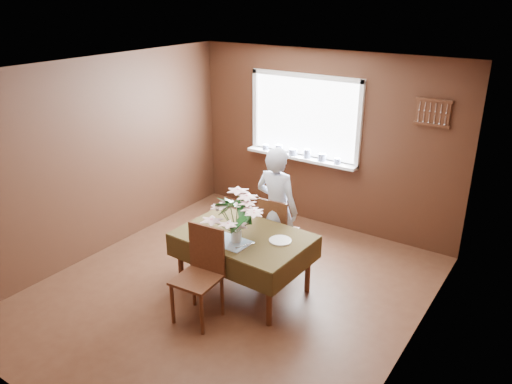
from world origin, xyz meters
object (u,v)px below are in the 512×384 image
Objects in this scene: chair_far at (276,229)px; seated_woman at (277,209)px; flower_bouquet at (236,214)px; dining_table at (243,241)px; chair_near at (201,270)px.

seated_woman is (0.01, -0.01, 0.28)m from chair_far.
seated_woman is 2.65× the size of flower_bouquet.
chair_near is at bearing -94.78° from dining_table.
chair_near is at bearing 82.38° from chair_far.
seated_woman is at bearing 90.00° from dining_table.
chair_far is at bearing 90.77° from dining_table.
chair_far is at bearing 90.94° from flower_bouquet.
dining_table is 0.68m from seated_woman.
seated_woman reaches higher than chair_near.
dining_table is 0.45m from flower_bouquet.
chair_far is (0.02, 0.67, -0.12)m from dining_table.
dining_table is 1.63× the size of chair_far.
chair_far is 1.55× the size of flower_bouquet.
dining_table is 0.65m from chair_near.
chair_near is 1.71× the size of flower_bouquet.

